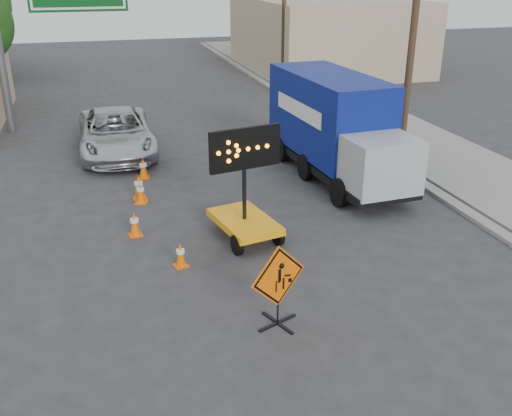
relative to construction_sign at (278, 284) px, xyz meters
name	(u,v)px	position (x,y,z in m)	size (l,w,h in m)	color
ground	(286,353)	(-0.14, -0.94, -0.94)	(100.00, 100.00, 0.00)	#2D2D30
curb_right	(329,124)	(7.06, 14.06, -0.88)	(0.40, 60.00, 0.12)	gray
sidewalk_right	(375,120)	(9.36, 14.06, -0.86)	(4.00, 60.00, 0.15)	gray
building_right_far	(324,33)	(12.86, 29.06, 1.36)	(10.00, 14.00, 4.60)	tan
highway_gantry	(46,8)	(-4.57, 17.02, 4.13)	(6.18, 0.38, 6.90)	slate
utility_pole_near	(414,28)	(7.86, 9.06, 3.75)	(1.80, 0.26, 9.00)	#4B3620
utility_pole_far	(284,4)	(7.86, 23.06, 3.75)	(1.80, 0.26, 9.00)	#4B3620
construction_sign	(278,284)	(0.00, 0.00, 0.00)	(1.25, 0.90, 1.78)	black
arrow_board	(244,215)	(0.38, 3.99, -0.26)	(1.91, 2.35, 3.05)	#F69F0D
pickup_truck	(116,132)	(-2.40, 12.58, -0.12)	(2.70, 5.85, 1.63)	silver
box_truck	(335,133)	(4.57, 7.83, 0.60)	(2.62, 7.26, 3.40)	black
cone_a	(180,255)	(-1.50, 2.94, -0.62)	(0.39, 0.39, 0.63)	#F76205
cone_b	(135,224)	(-2.41, 4.97, -0.59)	(0.40, 0.40, 0.70)	#F76205
cone_c	(140,192)	(-2.03, 7.23, -0.59)	(0.44, 0.44, 0.70)	#F76205
cone_d	(139,187)	(-2.04, 7.61, -0.54)	(0.43, 0.43, 0.79)	#F76205
cone_e	(143,168)	(-1.72, 9.45, -0.57)	(0.42, 0.42, 0.74)	#F76205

